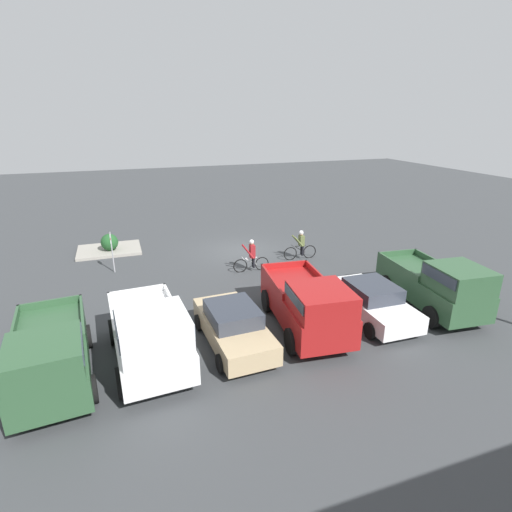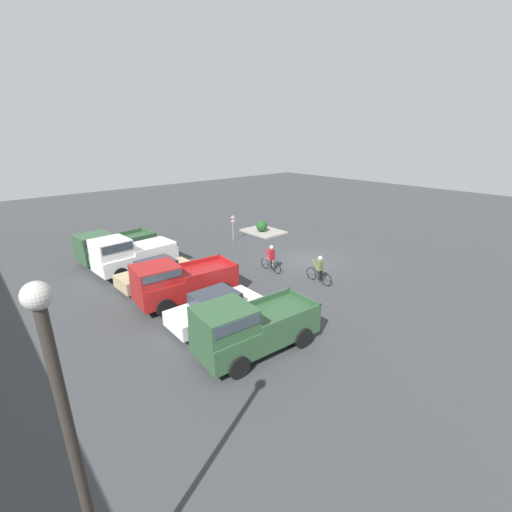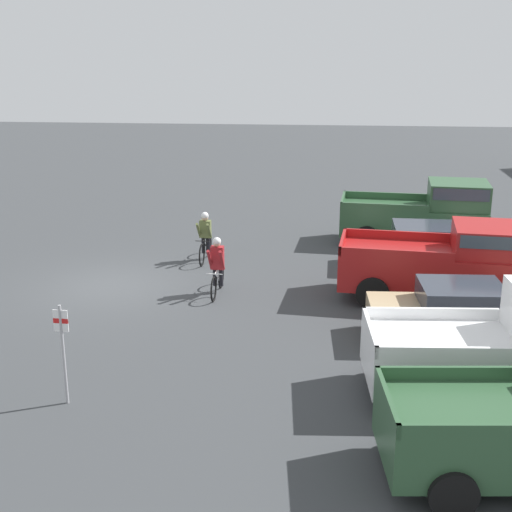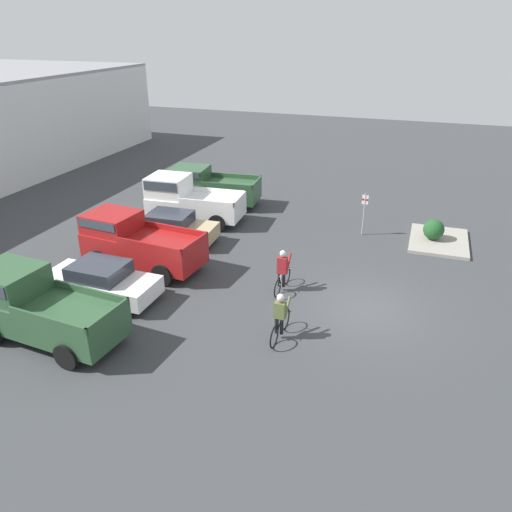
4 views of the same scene
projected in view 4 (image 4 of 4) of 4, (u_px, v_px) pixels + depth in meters
ground_plane at (365, 309)px, 18.01m from camera, size 80.00×80.00×0.00m
pickup_truck_0 at (37, 305)px, 15.95m from camera, size 2.52×5.13×2.28m
sedan_0 at (101, 281)px, 18.40m from camera, size 2.04×4.34×1.43m
pickup_truck_1 at (135, 241)px, 20.70m from camera, size 2.64×5.23×2.21m
sedan_1 at (170, 228)px, 23.22m from camera, size 2.07×4.38×1.43m
pickup_truck_2 at (186, 199)px, 25.53m from camera, size 2.52×4.93×2.32m
pickup_truck_3 at (209, 186)px, 27.98m from camera, size 2.54×5.04×2.07m
cyclist_0 at (282, 270)px, 18.94m from camera, size 1.86×0.47×1.69m
cyclist_1 at (280, 316)px, 16.04m from camera, size 1.89×0.47×1.65m
fire_lane_sign at (364, 210)px, 23.75m from camera, size 0.06×0.30×2.11m
curb_island at (439, 241)px, 23.43m from camera, size 3.50×2.61×0.15m
shrub at (434, 230)px, 23.22m from camera, size 0.96×0.96×0.96m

